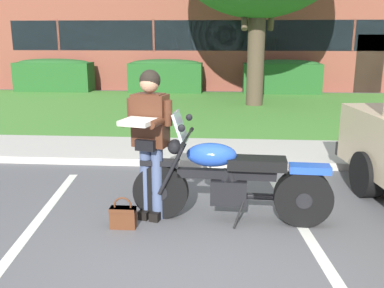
{
  "coord_description": "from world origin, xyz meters",
  "views": [
    {
      "loc": [
        0.29,
        -3.66,
        2.06
      ],
      "look_at": [
        -0.07,
        1.1,
        0.85
      ],
      "focal_mm": 40.08,
      "sensor_mm": 36.0,
      "label": 1
    }
  ],
  "objects": [
    {
      "name": "handbag",
      "position": [
        -0.79,
        0.63,
        0.14
      ],
      "size": [
        0.28,
        0.13,
        0.36
      ],
      "color": "#562D19",
      "rests_on": "ground"
    },
    {
      "name": "brick_building",
      "position": [
        1.27,
        17.25,
        1.98
      ],
      "size": [
        21.74,
        9.25,
        3.95
      ],
      "color": "brown",
      "rests_on": "ground"
    },
    {
      "name": "stall_stripe_1",
      "position": [
        1.24,
        0.2,
        0.0
      ],
      "size": [
        0.55,
        4.39,
        0.01
      ],
      "primitive_type": "cube",
      "rotation": [
        0.0,
        0.0,
        0.1
      ],
      "color": "silver",
      "rests_on": "ground"
    },
    {
      "name": "concrete_walk",
      "position": [
        0.0,
        3.85,
        0.04
      ],
      "size": [
        60.0,
        1.5,
        0.08
      ],
      "primitive_type": "cube",
      "color": "#B7B2A8",
      "rests_on": "ground"
    },
    {
      "name": "hedge_center_left",
      "position": [
        -1.85,
        11.93,
        0.65
      ],
      "size": [
        2.64,
        0.9,
        1.24
      ],
      "color": "#235623",
      "rests_on": "ground"
    },
    {
      "name": "stall_stripe_0",
      "position": [
        -1.76,
        0.2,
        0.0
      ],
      "size": [
        0.55,
        4.39,
        0.01
      ],
      "primitive_type": "cube",
      "rotation": [
        0.0,
        0.0,
        0.1
      ],
      "color": "silver",
      "rests_on": "ground"
    },
    {
      "name": "curb_strip",
      "position": [
        0.0,
        3.0,
        0.06
      ],
      "size": [
        60.0,
        0.2,
        0.12
      ],
      "primitive_type": "cube",
      "color": "#B7B2A8",
      "rests_on": "ground"
    },
    {
      "name": "motorcycle",
      "position": [
        0.46,
        0.9,
        0.49
      ],
      "size": [
        2.24,
        0.82,
        1.26
      ],
      "color": "black",
      "rests_on": "ground"
    },
    {
      "name": "rider_person",
      "position": [
        -0.52,
        0.92,
        1.01
      ],
      "size": [
        0.54,
        0.64,
        1.7
      ],
      "color": "black",
      "rests_on": "ground"
    },
    {
      "name": "ground_plane",
      "position": [
        0.0,
        0.0,
        0.0
      ],
      "size": [
        140.0,
        140.0,
        0.0
      ],
      "primitive_type": "plane",
      "color": "#565659"
    },
    {
      "name": "hedge_center_right",
      "position": [
        2.33,
        11.93,
        0.65
      ],
      "size": [
        2.73,
        0.9,
        1.24
      ],
      "color": "#235623",
      "rests_on": "ground"
    },
    {
      "name": "hedge_left",
      "position": [
        -6.02,
        11.93,
        0.65
      ],
      "size": [
        2.81,
        0.9,
        1.24
      ],
      "color": "#235623",
      "rests_on": "ground"
    },
    {
      "name": "grass_lawn",
      "position": [
        0.0,
        8.32,
        0.03
      ],
      "size": [
        60.0,
        7.44,
        0.06
      ],
      "primitive_type": "cube",
      "color": "#478433",
      "rests_on": "ground"
    }
  ]
}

